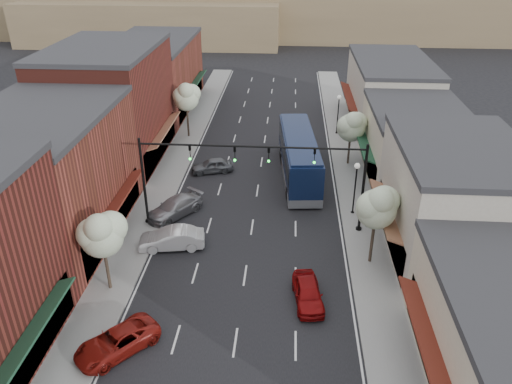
% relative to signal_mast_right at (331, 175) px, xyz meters
% --- Properties ---
extents(ground, '(160.00, 160.00, 0.00)m').
position_rel_signal_mast_right_xyz_m(ground, '(-5.62, -8.00, -4.62)').
color(ground, black).
rests_on(ground, ground).
extents(sidewalk_left, '(2.80, 73.00, 0.15)m').
position_rel_signal_mast_right_xyz_m(sidewalk_left, '(-14.02, 10.50, -4.55)').
color(sidewalk_left, gray).
rests_on(sidewalk_left, ground).
extents(sidewalk_right, '(2.80, 73.00, 0.15)m').
position_rel_signal_mast_right_xyz_m(sidewalk_right, '(2.78, 10.50, -4.55)').
color(sidewalk_right, gray).
rests_on(sidewalk_right, ground).
extents(curb_left, '(0.25, 73.00, 0.17)m').
position_rel_signal_mast_right_xyz_m(curb_left, '(-12.62, 10.50, -4.55)').
color(curb_left, gray).
rests_on(curb_left, ground).
extents(curb_right, '(0.25, 73.00, 0.17)m').
position_rel_signal_mast_right_xyz_m(curb_right, '(1.38, 10.50, -4.55)').
color(curb_right, gray).
rests_on(curb_right, ground).
extents(bldg_left_midnear, '(10.14, 14.10, 9.40)m').
position_rel_signal_mast_right_xyz_m(bldg_left_midnear, '(-19.85, -2.00, 0.03)').
color(bldg_left_midnear, brown).
rests_on(bldg_left_midnear, ground).
extents(bldg_left_midfar, '(10.14, 14.10, 10.90)m').
position_rel_signal_mast_right_xyz_m(bldg_left_midfar, '(-19.86, 12.00, 0.78)').
color(bldg_left_midfar, maroon).
rests_on(bldg_left_midfar, ground).
extents(bldg_left_far, '(10.14, 18.10, 8.40)m').
position_rel_signal_mast_right_xyz_m(bldg_left_far, '(-19.84, 28.00, -0.46)').
color(bldg_left_far, brown).
rests_on(bldg_left_far, ground).
extents(bldg_right_midnear, '(9.14, 12.10, 7.90)m').
position_rel_signal_mast_right_xyz_m(bldg_right_midnear, '(8.10, -2.00, -0.72)').
color(bldg_right_midnear, '#B6AE9C').
rests_on(bldg_right_midnear, ground).
extents(bldg_right_midfar, '(9.14, 12.10, 6.40)m').
position_rel_signal_mast_right_xyz_m(bldg_right_midfar, '(8.08, 10.00, -1.46)').
color(bldg_right_midfar, beige).
rests_on(bldg_right_midfar, ground).
extents(bldg_right_far, '(9.14, 16.10, 7.40)m').
position_rel_signal_mast_right_xyz_m(bldg_right_far, '(8.09, 24.00, -0.96)').
color(bldg_right_far, '#B6AE9C').
rests_on(bldg_right_far, ground).
extents(hill_far, '(120.00, 30.00, 12.00)m').
position_rel_signal_mast_right_xyz_m(hill_far, '(-5.62, 82.00, 1.38)').
color(hill_far, '#7A6647').
rests_on(hill_far, ground).
extents(hill_near, '(50.00, 20.00, 8.00)m').
position_rel_signal_mast_right_xyz_m(hill_near, '(-30.62, 70.00, -0.62)').
color(hill_near, '#7A6647').
rests_on(hill_near, ground).
extents(signal_mast_right, '(8.22, 0.46, 7.00)m').
position_rel_signal_mast_right_xyz_m(signal_mast_right, '(0.00, 0.00, 0.00)').
color(signal_mast_right, black).
rests_on(signal_mast_right, ground).
extents(signal_mast_left, '(8.22, 0.46, 7.00)m').
position_rel_signal_mast_right_xyz_m(signal_mast_left, '(-11.24, 0.00, 0.00)').
color(signal_mast_left, black).
rests_on(signal_mast_left, ground).
extents(tree_right_near, '(2.85, 2.65, 5.95)m').
position_rel_signal_mast_right_xyz_m(tree_right_near, '(2.73, -4.05, -0.17)').
color(tree_right_near, '#47382B').
rests_on(tree_right_near, ground).
extents(tree_right_far, '(2.85, 2.65, 5.43)m').
position_rel_signal_mast_right_xyz_m(tree_right_far, '(2.73, 11.95, -0.63)').
color(tree_right_far, '#47382B').
rests_on(tree_right_far, ground).
extents(tree_left_near, '(2.85, 2.65, 5.69)m').
position_rel_signal_mast_right_xyz_m(tree_left_near, '(-13.87, -8.05, -0.40)').
color(tree_left_near, '#47382B').
rests_on(tree_left_near, ground).
extents(tree_left_far, '(2.85, 2.65, 6.13)m').
position_rel_signal_mast_right_xyz_m(tree_left_far, '(-13.87, 17.95, -0.02)').
color(tree_left_far, '#47382B').
rests_on(tree_left_far, ground).
extents(lamp_post_near, '(0.44, 0.44, 4.44)m').
position_rel_signal_mast_right_xyz_m(lamp_post_near, '(2.18, 2.50, -1.62)').
color(lamp_post_near, black).
rests_on(lamp_post_near, ground).
extents(lamp_post_far, '(0.44, 0.44, 4.44)m').
position_rel_signal_mast_right_xyz_m(lamp_post_far, '(2.18, 20.00, -1.62)').
color(lamp_post_far, black).
rests_on(lamp_post_far, ground).
extents(coach_bus, '(3.91, 12.97, 3.90)m').
position_rel_signal_mast_right_xyz_m(coach_bus, '(-2.10, 9.11, -2.60)').
color(coach_bus, '#0E1938').
rests_on(coach_bus, ground).
extents(red_hatchback, '(2.13, 4.22, 1.38)m').
position_rel_signal_mast_right_xyz_m(red_hatchback, '(-1.61, -8.31, -3.93)').
color(red_hatchback, maroon).
rests_on(red_hatchback, ground).
extents(parked_car_a, '(4.64, 4.80, 1.27)m').
position_rel_signal_mast_right_xyz_m(parked_car_a, '(-11.82, -13.02, -3.99)').
color(parked_car_a, maroon).
rests_on(parked_car_a, ground).
extents(parked_car_b, '(4.77, 2.31, 1.51)m').
position_rel_signal_mast_right_xyz_m(parked_car_b, '(-11.05, -3.16, -3.87)').
color(parked_car_b, silver).
rests_on(parked_car_b, ground).
extents(parked_car_c, '(4.51, 5.16, 1.43)m').
position_rel_signal_mast_right_xyz_m(parked_car_c, '(-11.82, 1.34, -3.91)').
color(parked_car_c, gray).
rests_on(parked_car_c, ground).
extents(parked_car_d, '(4.19, 2.62, 1.33)m').
position_rel_signal_mast_right_xyz_m(parked_car_d, '(-10.07, 9.44, -3.96)').
color(parked_car_d, '#595D61').
rests_on(parked_car_d, ground).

